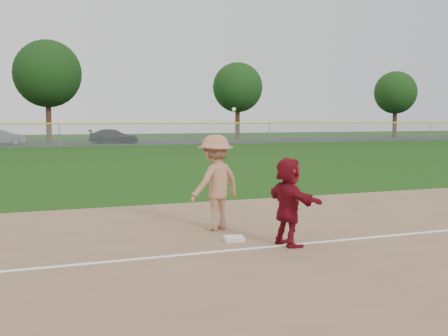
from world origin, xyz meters
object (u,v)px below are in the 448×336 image
object	(u,v)px
first_base	(234,239)
base_runner	(288,202)
car_mid	(0,137)
car_right	(114,136)

from	to	relation	value
first_base	base_runner	bearing A→B (deg)	-42.93
base_runner	car_mid	size ratio (longest dim) A/B	0.38
first_base	base_runner	size ratio (longest dim) A/B	0.22
base_runner	car_right	world-z (taller)	base_runner
base_runner	car_mid	distance (m)	47.07
first_base	car_mid	bearing A→B (deg)	95.40
car_mid	first_base	bearing A→B (deg)	-178.03
first_base	car_right	world-z (taller)	car_right
first_base	base_runner	world-z (taller)	base_runner
base_runner	car_right	size ratio (longest dim) A/B	0.35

